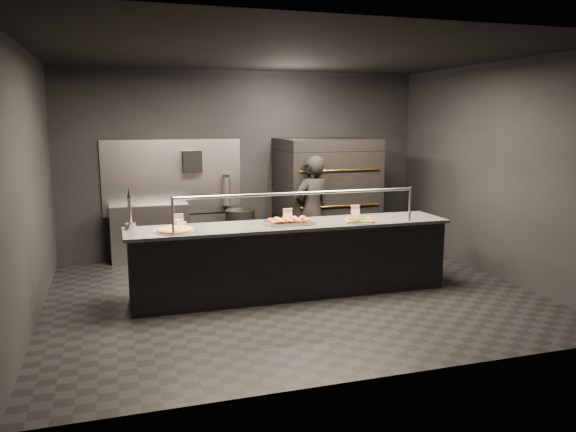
% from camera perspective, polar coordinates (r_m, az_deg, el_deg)
% --- Properties ---
extents(room, '(6.04, 6.00, 3.00)m').
position_cam_1_polar(room, '(7.02, 0.06, 3.93)').
color(room, black).
rests_on(room, ground).
extents(service_counter, '(4.10, 0.78, 1.37)m').
position_cam_1_polar(service_counter, '(7.16, 0.36, -4.35)').
color(service_counter, black).
rests_on(service_counter, ground).
extents(pizza_oven, '(1.50, 1.23, 1.91)m').
position_cam_1_polar(pizza_oven, '(9.22, 3.85, 1.98)').
color(pizza_oven, black).
rests_on(pizza_oven, ground).
extents(prep_shelf, '(1.20, 0.35, 0.90)m').
position_cam_1_polar(prep_shelf, '(9.12, -13.83, -1.66)').
color(prep_shelf, '#99999E').
rests_on(prep_shelf, ground).
extents(towel_dispenser, '(0.30, 0.20, 0.35)m').
position_cam_1_polar(towel_dispenser, '(9.11, -9.73, 5.46)').
color(towel_dispenser, black).
rests_on(towel_dispenser, room).
extents(fire_extinguisher, '(0.14, 0.14, 0.51)m').
position_cam_1_polar(fire_extinguisher, '(9.26, -6.27, 2.56)').
color(fire_extinguisher, '#B2B2B7').
rests_on(fire_extinguisher, room).
extents(beer_tap, '(0.13, 0.19, 0.51)m').
position_cam_1_polar(beer_tap, '(6.90, -15.75, -0.15)').
color(beer_tap, silver).
rests_on(beer_tap, service_counter).
extents(round_pizza, '(0.50, 0.50, 0.03)m').
position_cam_1_polar(round_pizza, '(6.70, -11.35, -1.40)').
color(round_pizza, silver).
rests_on(round_pizza, service_counter).
extents(slider_tray_a, '(0.56, 0.48, 0.07)m').
position_cam_1_polar(slider_tray_a, '(7.00, -0.36, -0.61)').
color(slider_tray_a, silver).
rests_on(slider_tray_a, service_counter).
extents(slider_tray_b, '(0.53, 0.41, 0.08)m').
position_cam_1_polar(slider_tray_b, '(7.05, 0.38, -0.52)').
color(slider_tray_b, silver).
rests_on(slider_tray_b, service_counter).
extents(square_pizza, '(0.43, 0.43, 0.05)m').
position_cam_1_polar(square_pizza, '(7.23, 7.15, -0.45)').
color(square_pizza, silver).
rests_on(square_pizza, service_counter).
extents(condiment_jar, '(0.14, 0.06, 0.09)m').
position_cam_1_polar(condiment_jar, '(6.94, -10.94, -0.76)').
color(condiment_jar, silver).
rests_on(condiment_jar, service_counter).
extents(tent_cards, '(2.49, 0.04, 0.15)m').
position_cam_1_polar(tent_cards, '(7.28, -1.16, 0.15)').
color(tent_cards, white).
rests_on(tent_cards, service_counter).
extents(trash_bin, '(0.47, 0.47, 0.78)m').
position_cam_1_polar(trash_bin, '(9.09, -4.88, -1.82)').
color(trash_bin, black).
rests_on(trash_bin, ground).
extents(worker, '(0.71, 0.57, 1.69)m').
position_cam_1_polar(worker, '(8.45, 2.44, 0.45)').
color(worker, black).
rests_on(worker, ground).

